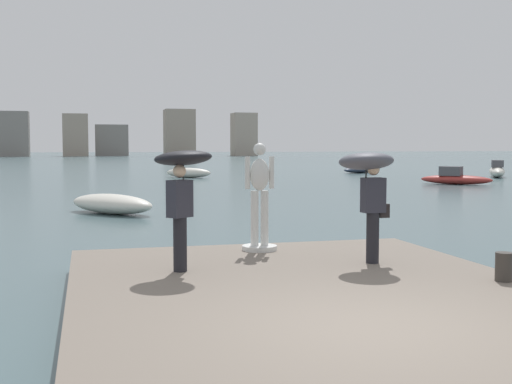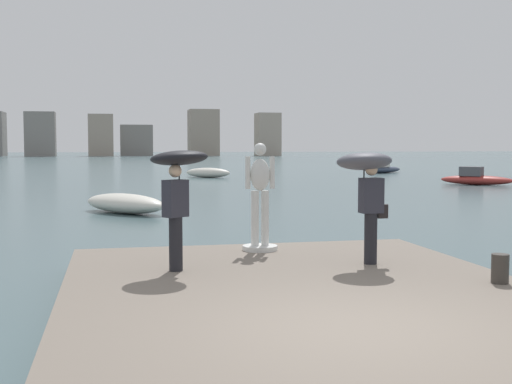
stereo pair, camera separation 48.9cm
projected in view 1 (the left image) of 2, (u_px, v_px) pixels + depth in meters
The scene contains 12 objects.
ground_plane at pixel (132, 180), 46.13m from camera, with size 400.00×400.00×0.00m, color #4C666B.
pier at pixel (322, 307), 9.12m from camera, with size 6.82×9.42×0.40m, color slate.
statue_white_figure at pixel (260, 202), 12.79m from camera, with size 0.68×0.68×2.08m.
onlooker_left at pixel (182, 177), 10.66m from camera, with size 1.31×1.32×1.99m.
onlooker_right at pixel (368, 176), 11.35m from camera, with size 0.99×1.01×1.96m.
mooring_bollard at pixel (504, 267), 9.90m from camera, with size 0.25×0.25×0.43m, color #38332D.
boat_near at pixel (455, 178), 41.31m from camera, with size 4.01×3.96×1.12m.
boat_mid at pixel (111, 204), 23.57m from camera, with size 3.52×3.99×0.70m.
boat_far at pixel (361, 168), 58.59m from camera, with size 4.87×3.64×1.12m.
boat_leftward at pixel (189, 173), 49.68m from camera, with size 3.62×3.03×0.74m.
boat_rightward at pixel (497, 171), 50.71m from camera, with size 3.71×5.01×1.31m.
distant_skyline at pixel (83, 135), 149.39m from camera, with size 70.97×13.51×10.74m.
Camera 1 is at (-3.12, -6.77, 2.43)m, focal length 46.43 mm.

